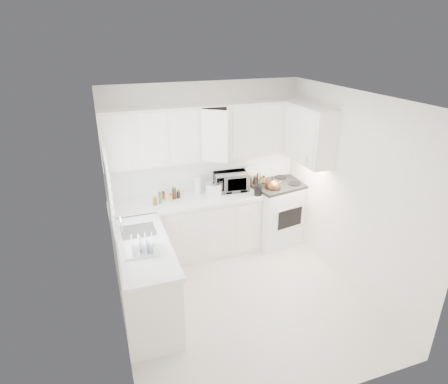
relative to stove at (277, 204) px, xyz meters
name	(u,v)px	position (x,y,z in m)	size (l,w,h in m)	color
floor	(242,299)	(-1.11, -1.28, -0.65)	(3.20, 3.20, 0.00)	silver
ceiling	(246,98)	(-1.11, -1.28, 1.95)	(3.20, 3.20, 0.00)	white
wall_back	(205,168)	(-1.11, 0.32, 0.65)	(3.00, 3.00, 0.00)	white
wall_front	(318,290)	(-1.11, -2.88, 0.65)	(3.00, 3.00, 0.00)	white
wall_left	(113,230)	(-2.61, -1.28, 0.65)	(3.20, 3.20, 0.00)	white
wall_right	(350,193)	(0.39, -1.28, 0.65)	(3.20, 3.20, 0.00)	white
window_blinds	(110,196)	(-2.59, -0.93, 0.90)	(0.06, 0.96, 1.06)	white
lower_cabinets_back	(187,229)	(-1.50, 0.02, -0.20)	(2.22, 0.60, 0.90)	white
lower_cabinets_left	(145,280)	(-2.31, -1.08, -0.20)	(0.60, 1.60, 0.90)	white
countertop_back	(186,201)	(-1.50, 0.01, 0.27)	(2.24, 0.64, 0.05)	white
countertop_left	(142,246)	(-2.30, -1.08, 0.27)	(0.64, 1.62, 0.05)	white
backsplash_back	(205,172)	(-1.11, 0.31, 0.57)	(2.98, 0.02, 0.55)	white
backsplash_left	(113,228)	(-2.60, -1.08, 0.57)	(0.02, 1.60, 0.55)	white
upper_cabinets_back	(208,158)	(-1.11, 0.16, 0.85)	(3.00, 0.33, 0.80)	white
upper_cabinets_right	(308,161)	(0.22, -0.46, 0.85)	(0.33, 0.90, 0.80)	white
sink	(137,222)	(-2.30, -0.73, 0.42)	(0.42, 0.38, 0.30)	gray
stove	(277,204)	(0.00, 0.00, 0.00)	(0.85, 0.70, 1.30)	white
tea_kettle	(272,185)	(-0.18, -0.16, 0.42)	(0.28, 0.23, 0.25)	brown
frying_pan	(283,181)	(0.18, 0.16, 0.31)	(0.23, 0.39, 0.04)	black
microwave	(231,180)	(-0.75, 0.13, 0.47)	(0.51, 0.28, 0.35)	gray
rice_cooker	(214,189)	(-1.08, 0.00, 0.42)	(0.23, 0.23, 0.23)	white
paper_towel	(198,185)	(-1.27, 0.18, 0.43)	(0.12, 0.12, 0.27)	white
utensil_crock	(258,184)	(-0.43, -0.20, 0.49)	(0.13, 0.13, 0.38)	black
dish_rack	(142,244)	(-2.33, -1.25, 0.40)	(0.38, 0.28, 0.21)	white
spice_left_0	(153,196)	(-1.96, 0.14, 0.36)	(0.06, 0.06, 0.13)	brown
spice_left_1	(159,198)	(-1.89, 0.05, 0.36)	(0.06, 0.06, 0.13)	#2A7F33
spice_left_2	(163,195)	(-1.81, 0.14, 0.36)	(0.06, 0.06, 0.13)	#B93E18
spice_left_3	(170,196)	(-1.74, 0.05, 0.36)	(0.06, 0.06, 0.13)	gold
spice_left_4	(173,194)	(-1.66, 0.14, 0.36)	(0.06, 0.06, 0.13)	#4D2516
spice_left_5	(180,195)	(-1.59, 0.05, 0.36)	(0.06, 0.06, 0.13)	black
sauce_right_0	(243,182)	(-0.53, 0.18, 0.39)	(0.06, 0.06, 0.19)	#B93E18
sauce_right_1	(247,182)	(-0.48, 0.12, 0.39)	(0.06, 0.06, 0.19)	gold
sauce_right_2	(249,181)	(-0.42, 0.18, 0.39)	(0.06, 0.06, 0.19)	#4D2516
sauce_right_3	(254,182)	(-0.37, 0.12, 0.39)	(0.06, 0.06, 0.19)	black
sauce_right_4	(255,180)	(-0.31, 0.18, 0.39)	(0.06, 0.06, 0.19)	brown
sauce_right_5	(260,181)	(-0.26, 0.12, 0.39)	(0.06, 0.06, 0.19)	#2A7F33
sauce_right_6	(261,179)	(-0.20, 0.18, 0.39)	(0.06, 0.06, 0.19)	#B93E18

